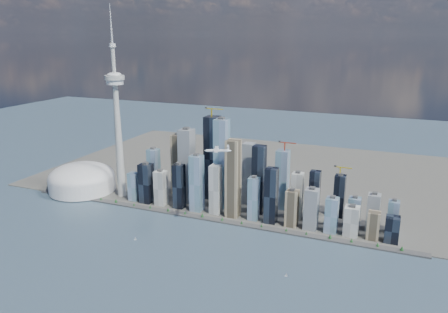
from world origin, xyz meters
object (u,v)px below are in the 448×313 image
at_px(needle_tower, 117,119).
at_px(airplane, 218,150).
at_px(sailboat_west, 135,239).
at_px(dome_stadium, 82,179).
at_px(sailboat_east, 286,275).

bearing_deg(needle_tower, airplane, -23.47).
bearing_deg(airplane, sailboat_west, 178.82).
height_order(needle_tower, dome_stadium, needle_tower).
bearing_deg(sailboat_east, airplane, 157.17).
xyz_separation_m(dome_stadium, airplane, (526.77, -157.93, 183.86)).
distance_m(needle_tower, sailboat_east, 671.34).
bearing_deg(sailboat_east, needle_tower, 158.58).
height_order(sailboat_west, sailboat_east, sailboat_east).
relative_size(airplane, sailboat_east, 6.22).
distance_m(dome_stadium, sailboat_west, 409.98).
distance_m(dome_stadium, sailboat_east, 757.12).
distance_m(needle_tower, dome_stadium, 241.40).
height_order(needle_tower, sailboat_east, needle_tower).
bearing_deg(sailboat_west, dome_stadium, 132.05).
distance_m(needle_tower, sailboat_west, 387.14).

